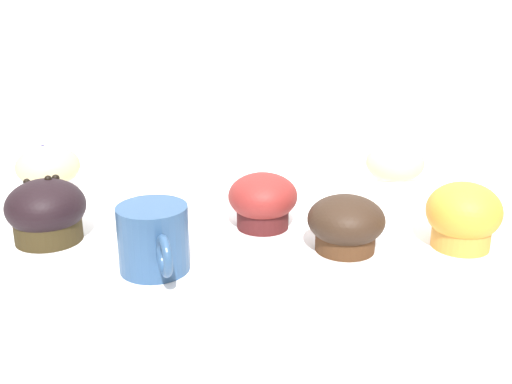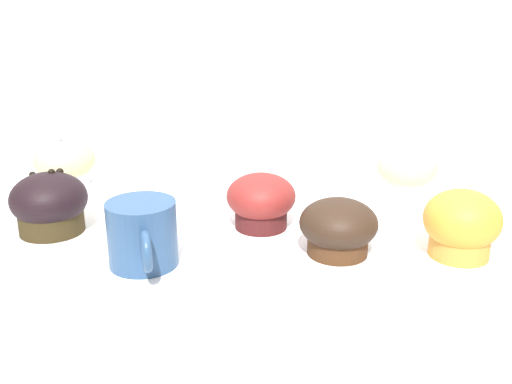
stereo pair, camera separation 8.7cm
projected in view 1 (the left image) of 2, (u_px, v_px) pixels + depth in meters
The scene contains 9 objects.
wall_back at pixel (215, 140), 1.47m from camera, with size 3.20×0.10×1.80m, color silver.
muffin_front_center at pixel (46, 212), 0.81m from camera, with size 0.11×0.11×0.09m.
muffin_back_left at pixel (263, 201), 0.85m from camera, with size 0.10×0.10×0.08m.
muffin_back_right at pixel (48, 170), 1.01m from camera, with size 0.11×0.11×0.07m.
muffin_front_left at pixel (463, 216), 0.79m from camera, with size 0.10×0.10×0.09m.
muffin_front_right at pixel (395, 167), 1.01m from camera, with size 0.10×0.10×0.08m.
muffin_back_center at pixel (346, 224), 0.78m from camera, with size 0.10×0.10×0.07m.
coffee_cup at pixel (154, 237), 0.72m from camera, with size 0.09×0.13×0.08m.
serving_plate at pixel (188, 188), 1.01m from camera, with size 0.17×0.17×0.01m.
Camera 1 is at (0.07, -0.83, 1.27)m, focal length 42.00 mm.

